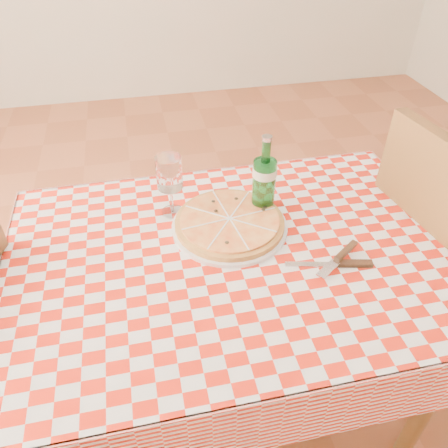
% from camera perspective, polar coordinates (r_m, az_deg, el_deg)
% --- Properties ---
extents(dining_table, '(1.20, 0.80, 0.75)m').
position_cam_1_polar(dining_table, '(1.32, 1.41, -6.87)').
color(dining_table, brown).
rests_on(dining_table, ground).
extents(tablecloth, '(1.30, 0.90, 0.01)m').
position_cam_1_polar(tablecloth, '(1.25, 1.48, -3.85)').
color(tablecloth, '#B61A0B').
rests_on(tablecloth, dining_table).
extents(chair_near, '(0.53, 0.53, 1.04)m').
position_cam_1_polar(chair_near, '(1.65, 26.32, -3.48)').
color(chair_near, brown).
rests_on(chair_near, ground).
extents(pizza_plate, '(0.40, 0.40, 0.05)m').
position_cam_1_polar(pizza_plate, '(1.31, 0.73, 0.26)').
color(pizza_plate, '#BB873E').
rests_on(pizza_plate, tablecloth).
extents(water_bottle, '(0.10, 0.10, 0.26)m').
position_cam_1_polar(water_bottle, '(1.33, 5.31, 6.30)').
color(water_bottle, '#1B6D27').
rests_on(water_bottle, tablecloth).
extents(wine_glass, '(0.10, 0.10, 0.20)m').
position_cam_1_polar(wine_glass, '(1.34, -7.02, 4.94)').
color(wine_glass, white).
rests_on(wine_glass, tablecloth).
extents(cutlery, '(0.30, 0.27, 0.03)m').
position_cam_1_polar(cutlery, '(1.24, 14.41, -4.79)').
color(cutlery, silver).
rests_on(cutlery, tablecloth).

